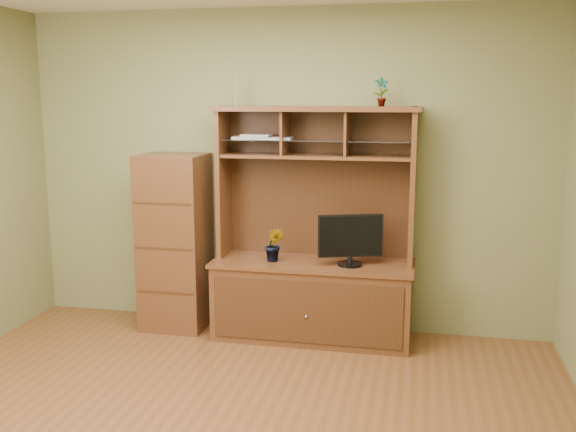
# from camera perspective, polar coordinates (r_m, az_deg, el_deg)

# --- Properties ---
(room) EXTENTS (4.54, 4.04, 2.74)m
(room) POSITION_cam_1_polar(r_m,az_deg,el_deg) (3.55, -7.23, 0.36)
(room) COLOR brown
(room) RESTS_ON ground
(media_hutch) EXTENTS (1.66, 0.61, 1.90)m
(media_hutch) POSITION_cam_1_polar(r_m,az_deg,el_deg) (5.31, 2.24, -5.34)
(media_hutch) COLOR #4A2915
(media_hutch) RESTS_ON room
(monitor) EXTENTS (0.50, 0.21, 0.41)m
(monitor) POSITION_cam_1_polar(r_m,az_deg,el_deg) (5.10, 5.57, -2.05)
(monitor) COLOR black
(monitor) RESTS_ON media_hutch
(orchid_plant) EXTENTS (0.16, 0.14, 0.28)m
(orchid_plant) POSITION_cam_1_polar(r_m,az_deg,el_deg) (5.22, -1.23, -2.56)
(orchid_plant) COLOR #276121
(orchid_plant) RESTS_ON media_hutch
(top_plant) EXTENTS (0.14, 0.11, 0.23)m
(top_plant) POSITION_cam_1_polar(r_m,az_deg,el_deg) (5.12, 8.29, 10.89)
(top_plant) COLOR #406E26
(top_plant) RESTS_ON media_hutch
(reed_diffuser) EXTENTS (0.05, 0.05, 0.26)m
(reed_diffuser) POSITION_cam_1_polar(r_m,az_deg,el_deg) (5.33, -4.64, 10.82)
(reed_diffuser) COLOR silver
(reed_diffuser) RESTS_ON media_hutch
(magazines) EXTENTS (0.51, 0.22, 0.04)m
(magazines) POSITION_cam_1_polar(r_m,az_deg,el_deg) (5.28, -2.48, 7.02)
(magazines) COLOR #9FA0A4
(magazines) RESTS_ON media_hutch
(side_cabinet) EXTENTS (0.54, 0.49, 1.50)m
(side_cabinet) POSITION_cam_1_polar(r_m,az_deg,el_deg) (5.58, -10.02, -2.28)
(side_cabinet) COLOR #4A2915
(side_cabinet) RESTS_ON room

